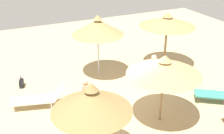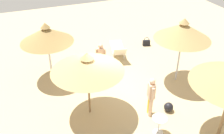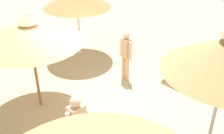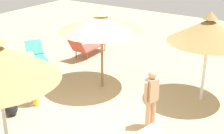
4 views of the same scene
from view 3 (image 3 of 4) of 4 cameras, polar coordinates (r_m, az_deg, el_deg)
ground at (r=7.54m, az=-3.74°, el=-8.06°), size 24.00×24.00×0.10m
parasol_umbrella_near_right at (r=6.71m, az=-16.69°, el=6.86°), size 2.55×2.55×2.54m
lounge_chair_front at (r=9.09m, az=14.93°, el=1.21°), size 1.14×2.15×0.85m
person_standing_far_left at (r=8.17m, az=2.87°, el=2.83°), size 0.43×0.30×1.55m
person_standing_near_right at (r=5.52m, az=-7.20°, el=-11.96°), size 0.28×0.47×1.60m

